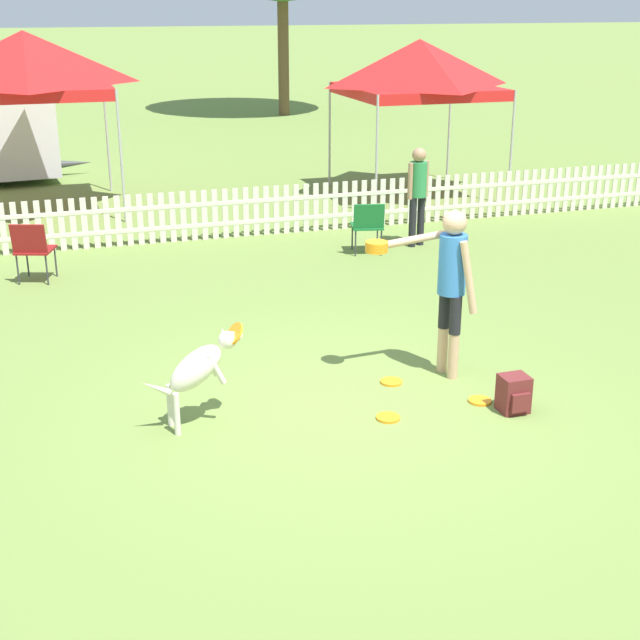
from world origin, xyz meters
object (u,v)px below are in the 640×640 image
frisbee_near_dog (388,418)px  backpack_on_grass (514,394)px  canopy_tent_main (26,63)px  canopy_tent_secondary (419,68)px  handler_person (447,273)px  frisbee_near_handler (391,382)px  folding_chair_center (32,247)px  spectator_standing (418,188)px  folding_chair_blue_left (368,223)px  frisbee_midfield (480,401)px  leaping_dog (199,367)px

frisbee_near_dog → backpack_on_grass: size_ratio=0.63×
canopy_tent_main → canopy_tent_secondary: 7.16m
handler_person → backpack_on_grass: handler_person is taller
frisbee_near_handler → folding_chair_center: 5.77m
backpack_on_grass → canopy_tent_main: bearing=111.9°
canopy_tent_secondary → spectator_standing: bearing=-112.9°
frisbee_near_handler → spectator_standing: bearing=64.0°
folding_chair_blue_left → canopy_tent_main: size_ratio=0.25×
handler_person → frisbee_midfield: size_ratio=7.72×
handler_person → frisbee_midfield: (0.07, -0.72, -1.09)m
handler_person → folding_chair_center: size_ratio=2.04×
frisbee_midfield → backpack_on_grass: size_ratio=0.63×
leaping_dog → canopy_tent_secondary: size_ratio=0.33×
frisbee_midfield → spectator_standing: (1.72, 5.54, 0.91)m
frisbee_midfield → backpack_on_grass: backpack_on_grass is taller
backpack_on_grass → handler_person: bearing=105.1°
handler_person → frisbee_near_handler: handler_person is taller
backpack_on_grass → leaping_dog: bearing=167.9°
frisbee_near_handler → frisbee_midfield: (0.65, -0.68, 0.00)m
handler_person → canopy_tent_main: bearing=14.5°
frisbee_near_dog → canopy_tent_secondary: canopy_tent_secondary is taller
handler_person → canopy_tent_main: (-3.82, 9.18, 1.51)m
frisbee_near_dog → handler_person: bearing=40.8°
folding_chair_center → handler_person: bearing=149.6°
frisbee_near_dog → folding_chair_center: folding_chair_center is taller
leaping_dog → spectator_standing: size_ratio=0.63×
frisbee_midfield → spectator_standing: 5.87m
leaping_dog → spectator_standing: spectator_standing is taller
frisbee_midfield → canopy_tent_secondary: 9.97m
handler_person → frisbee_near_dog: size_ratio=7.72×
folding_chair_center → canopy_tent_main: (0.16, 4.58, 2.10)m
canopy_tent_main → spectator_standing: canopy_tent_main is taller
frisbee_near_handler → canopy_tent_main: bearing=109.3°
leaping_dog → folding_chair_center: leaping_dog is taller
folding_chair_center → canopy_tent_secondary: 8.43m
frisbee_near_dog → canopy_tent_main: bearing=106.2°
canopy_tent_secondary → folding_chair_blue_left: bearing=-122.4°
handler_person → folding_chair_blue_left: handler_person is taller
folding_chair_blue_left → handler_person: bearing=91.5°
folding_chair_blue_left → canopy_tent_secondary: 4.92m
frisbee_near_handler → canopy_tent_main: 10.11m
frisbee_midfield → leaping_dog: bearing=172.8°
leaping_dog → folding_chair_blue_left: 6.07m
folding_chair_center → canopy_tent_secondary: bearing=-133.7°
backpack_on_grass → canopy_tent_main: size_ratio=0.11×
handler_person → folding_chair_center: 6.11m
folding_chair_blue_left → canopy_tent_main: 6.91m
leaping_dog → backpack_on_grass: 2.96m
folding_chair_center → canopy_tent_main: size_ratio=0.27×
canopy_tent_main → leaping_dog: bearing=-82.7°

